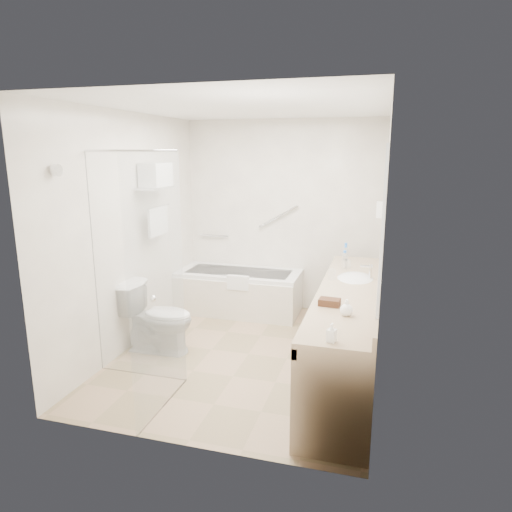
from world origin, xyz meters
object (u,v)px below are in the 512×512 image
(amenity_basket, at_px, (329,302))
(water_bottle_left, at_px, (345,260))
(toilet, at_px, (158,318))
(bathtub, at_px, (239,291))
(vanity_counter, at_px, (348,310))

(amenity_basket, relative_size, water_bottle_left, 0.84)
(toilet, bearing_deg, water_bottle_left, -69.99)
(bathtub, height_order, amenity_basket, amenity_basket)
(amenity_basket, bearing_deg, water_bottle_left, 89.49)
(toilet, relative_size, water_bottle_left, 3.70)
(bathtub, relative_size, water_bottle_left, 7.81)
(toilet, xyz_separation_m, amenity_basket, (1.85, -0.50, 0.51))
(bathtub, height_order, vanity_counter, vanity_counter)
(vanity_counter, xyz_separation_m, amenity_basket, (-0.12, -0.51, 0.24))
(vanity_counter, bearing_deg, water_bottle_left, 98.44)
(vanity_counter, relative_size, water_bottle_left, 13.19)
(vanity_counter, height_order, water_bottle_left, water_bottle_left)
(amenity_basket, xyz_separation_m, water_bottle_left, (0.01, 1.25, 0.06))
(amenity_basket, bearing_deg, vanity_counter, 76.71)
(toilet, bearing_deg, amenity_basket, -107.09)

